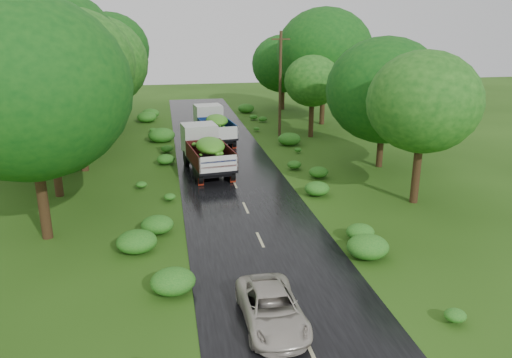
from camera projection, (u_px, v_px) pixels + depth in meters
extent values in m
plane|color=#1F410E|center=(281.00, 285.00, 18.55)|extent=(120.00, 120.00, 0.00)
cube|color=black|center=(256.00, 231.00, 23.23)|extent=(6.50, 80.00, 0.02)
cube|color=#BFB78C|center=(311.00, 352.00, 14.81)|extent=(0.12, 1.60, 0.00)
cube|color=#BFB78C|center=(281.00, 284.00, 18.55)|extent=(0.12, 1.60, 0.00)
cube|color=#BFB78C|center=(260.00, 240.00, 22.29)|extent=(0.12, 1.60, 0.00)
cube|color=#BFB78C|center=(246.00, 208.00, 26.03)|extent=(0.12, 1.60, 0.00)
cube|color=#BFB78C|center=(235.00, 184.00, 29.77)|extent=(0.12, 1.60, 0.00)
cube|color=#BFB78C|center=(226.00, 165.00, 33.51)|extent=(0.12, 1.60, 0.00)
cube|color=#BFB78C|center=(220.00, 150.00, 37.25)|extent=(0.12, 1.60, 0.00)
cube|color=#BFB78C|center=(214.00, 138.00, 40.99)|extent=(0.12, 1.60, 0.00)
cube|color=#BFB78C|center=(209.00, 128.00, 44.74)|extent=(0.12, 1.60, 0.00)
cube|color=#BFB78C|center=(206.00, 120.00, 48.48)|extent=(0.12, 1.60, 0.00)
cube|color=#BFB78C|center=(202.00, 112.00, 52.22)|extent=(0.12, 1.60, 0.00)
cube|color=#BFB78C|center=(199.00, 106.00, 55.96)|extent=(0.12, 1.60, 0.00)
cube|color=black|center=(207.00, 163.00, 31.86)|extent=(2.45, 5.83, 0.28)
cylinder|color=black|center=(186.00, 158.00, 33.49)|extent=(0.41, 1.03, 1.00)
cylinder|color=black|center=(215.00, 156.00, 34.06)|extent=(0.41, 1.03, 1.00)
cylinder|color=black|center=(196.00, 172.00, 30.46)|extent=(0.41, 1.03, 1.00)
cylinder|color=black|center=(227.00, 169.00, 31.03)|extent=(0.41, 1.03, 1.00)
cylinder|color=black|center=(200.00, 177.00, 29.53)|extent=(0.41, 1.03, 1.00)
cylinder|color=black|center=(231.00, 174.00, 30.10)|extent=(0.41, 1.03, 1.00)
cube|color=#681609|center=(201.00, 182.00, 29.29)|extent=(0.34, 0.08, 0.45)
cube|color=#681609|center=(233.00, 179.00, 29.86)|extent=(0.34, 0.08, 0.45)
cube|color=silver|center=(199.00, 138.00, 33.57)|extent=(2.45, 2.18, 1.91)
cube|color=black|center=(211.00, 164.00, 30.84)|extent=(2.85, 4.58, 0.16)
cube|color=#450C10|center=(193.00, 156.00, 30.34)|extent=(0.64, 4.29, 0.95)
cube|color=#450C10|center=(228.00, 153.00, 30.99)|extent=(0.64, 4.29, 0.95)
cube|color=#450C10|center=(203.00, 147.00, 32.59)|extent=(2.30, 0.38, 0.95)
cube|color=silver|center=(219.00, 164.00, 28.75)|extent=(2.30, 0.38, 0.95)
ellipsoid|color=#328017|center=(210.00, 145.00, 30.48)|extent=(2.39, 3.85, 1.00)
cube|color=black|center=(214.00, 134.00, 39.57)|extent=(2.33, 5.68, 0.27)
cylinder|color=black|center=(198.00, 132.00, 41.17)|extent=(0.39, 1.01, 0.98)
cylinder|color=black|center=(220.00, 130.00, 41.71)|extent=(0.39, 1.01, 0.98)
cylinder|color=black|center=(206.00, 141.00, 38.21)|extent=(0.39, 1.01, 0.98)
cylinder|color=black|center=(230.00, 139.00, 38.75)|extent=(0.39, 1.01, 0.98)
cylinder|color=black|center=(209.00, 144.00, 37.30)|extent=(0.39, 1.01, 0.98)
cylinder|color=black|center=(233.00, 142.00, 37.84)|extent=(0.39, 1.01, 0.98)
cube|color=#681609|center=(210.00, 148.00, 37.06)|extent=(0.34, 0.08, 0.44)
cube|color=#681609|center=(234.00, 146.00, 37.60)|extent=(0.34, 0.08, 0.44)
cube|color=silver|center=(208.00, 116.00, 41.25)|extent=(2.37, 2.11, 1.86)
cube|color=black|center=(217.00, 135.00, 38.57)|extent=(2.74, 4.45, 0.16)
cube|color=navy|center=(203.00, 129.00, 38.10)|extent=(0.58, 4.20, 0.93)
cube|color=navy|center=(231.00, 127.00, 38.71)|extent=(0.58, 4.20, 0.93)
cube|color=navy|center=(211.00, 123.00, 40.28)|extent=(2.25, 0.34, 0.93)
cube|color=silver|center=(223.00, 133.00, 36.52)|extent=(2.25, 0.34, 0.93)
ellipsoid|color=#328017|center=(217.00, 120.00, 38.22)|extent=(2.30, 3.74, 0.98)
imported|color=#BEB6A9|center=(272.00, 309.00, 16.01)|extent=(1.90, 4.05, 1.12)
cylinder|color=#382616|center=(280.00, 85.00, 40.57)|extent=(0.25, 0.25, 8.49)
cube|color=#382616|center=(281.00, 39.00, 39.46)|extent=(1.49, 0.18, 0.11)
cylinder|color=black|center=(37.00, 156.00, 21.36)|extent=(0.46, 0.46, 7.64)
ellipsoid|color=#0E4912|center=(27.00, 88.00, 20.47)|extent=(4.14, 4.14, 3.72)
cylinder|color=black|center=(52.00, 134.00, 26.74)|extent=(0.45, 0.45, 7.04)
ellipsoid|color=#0E4912|center=(45.00, 84.00, 25.91)|extent=(3.85, 3.85, 3.47)
cylinder|color=black|center=(79.00, 111.00, 31.24)|extent=(0.47, 0.47, 7.74)
ellipsoid|color=#0E4912|center=(74.00, 64.00, 30.34)|extent=(3.86, 3.86, 3.47)
cylinder|color=black|center=(45.00, 105.00, 34.18)|extent=(0.46, 0.46, 7.54)
ellipsoid|color=#0E4912|center=(39.00, 62.00, 33.30)|extent=(4.80, 4.80, 4.32)
cylinder|color=black|center=(100.00, 95.00, 40.95)|extent=(0.45, 0.45, 6.88)
ellipsoid|color=#0E4912|center=(96.00, 62.00, 40.14)|extent=(4.06, 4.06, 3.65)
cylinder|color=black|center=(76.00, 87.00, 44.47)|extent=(0.45, 0.45, 7.11)
ellipsoid|color=#0E4912|center=(73.00, 56.00, 43.64)|extent=(4.44, 4.44, 3.99)
cylinder|color=black|center=(112.00, 77.00, 50.35)|extent=(0.46, 0.46, 7.46)
ellipsoid|color=#0E4912|center=(109.00, 48.00, 49.47)|extent=(3.95, 3.95, 3.56)
cylinder|color=black|center=(419.00, 147.00, 25.94)|extent=(0.43, 0.43, 6.16)
ellipsoid|color=#145014|center=(424.00, 102.00, 25.22)|extent=(3.40, 3.40, 3.06)
cylinder|color=black|center=(382.00, 124.00, 32.46)|extent=(0.42, 0.42, 5.76)
ellipsoid|color=#145014|center=(385.00, 90.00, 31.78)|extent=(3.87, 3.87, 3.48)
cylinder|color=black|center=(312.00, 105.00, 40.83)|extent=(0.41, 0.41, 5.24)
ellipsoid|color=#145014|center=(312.00, 81.00, 40.21)|extent=(3.03, 3.03, 2.73)
cylinder|color=black|center=(323.00, 84.00, 45.45)|extent=(0.46, 0.46, 7.45)
ellipsoid|color=#145014|center=(325.00, 52.00, 44.57)|extent=(4.16, 4.16, 3.74)
cylinder|color=black|center=(283.00, 84.00, 53.22)|extent=(0.41, 0.41, 5.51)
ellipsoid|color=#145014|center=(283.00, 64.00, 52.57)|extent=(3.65, 3.65, 3.29)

